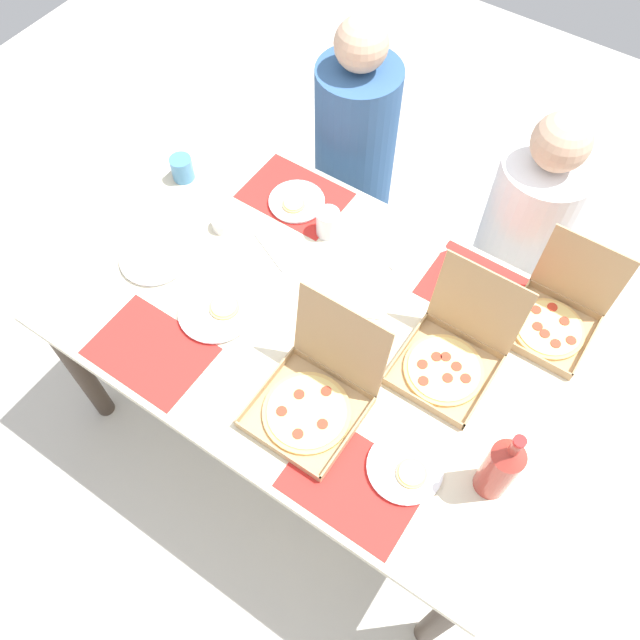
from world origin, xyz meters
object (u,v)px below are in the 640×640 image
Objects in this scene: plate_near_left at (296,202)px; soda_bottle at (501,468)px; pizza_box_edge_far at (556,316)px; plate_far_left at (217,311)px; plate_near_right at (406,468)px; cup_clear_left at (182,168)px; pizza_box_center at (314,397)px; diner_left_seat at (354,168)px; pizza_box_corner_right at (451,355)px; cup_spare at (328,223)px; diner_right_seat at (516,251)px; plate_far_right at (154,258)px; condiment_bowl at (223,224)px.

soda_bottle reaches higher than plate_near_left.
pizza_box_edge_far is 1.06m from plate_far_left.
cup_clear_left is at bearing 157.73° from plate_near_right.
diner_left_seat is at bearing 116.32° from pizza_box_center.
plate_near_right is 2.36× the size of cup_clear_left.
pizza_box_corner_right is at bearing -42.12° from diner_left_seat.
cup_spare is 0.78m from diner_right_seat.
plate_near_left is 1.15m from soda_bottle.
soda_bottle is 1.47m from diner_left_seat.
plate_near_left is at bearing 128.98° from pizza_box_center.
cup_clear_left is (-1.37, -0.16, -0.00)m from pizza_box_edge_far.
plate_near_right is 0.76m from plate_far_left.
soda_bottle is (0.96, -0.02, 0.12)m from plate_far_left.
plate_far_left is (-0.90, -0.56, -0.04)m from pizza_box_edge_far.
cup_clear_left is 0.73m from diner_left_seat.
pizza_box_center reaches higher than plate_far_right.
plate_far_left is 0.48m from cup_spare.
plate_near_left is 0.87× the size of plate_far_right.
condiment_bowl reaches higher than plate_near_right.
diner_right_seat is at bearing 78.05° from pizza_box_center.
diner_left_seat reaches higher than pizza_box_edge_far.
diner_right_seat is at bearing 43.41° from plate_far_right.
pizza_box_edge_far is at bearing 6.89° from cup_clear_left.
pizza_box_edge_far is at bearing 77.75° from plate_near_right.
soda_bottle is at bearing -0.92° from plate_far_left.
pizza_box_center is 0.75m from plate_far_right.
plate_far_left is at bearing 171.75° from plate_near_right.
pizza_box_center is at bearing -172.25° from soda_bottle.
plate_near_right is 1.02m from plate_near_left.
plate_far_left is at bearing -103.05° from cup_spare.
plate_far_left is 0.61m from cup_clear_left.
pizza_box_center is at bearing -10.35° from plate_far_right.
soda_bottle is 1.49m from cup_clear_left.
diner_right_seat is at bearing 26.68° from cup_clear_left.
soda_bottle is (0.53, 0.07, 0.08)m from pizza_box_center.
plate_far_left is at bearing -160.04° from pizza_box_corner_right.
pizza_box_center is at bearing -30.41° from condiment_bowl.
cup_clear_left is at bearing -172.12° from cup_spare.
diner_left_seat is at bearing 157.82° from pizza_box_edge_far.
cup_spare is at bearing 76.95° from plate_far_left.
cup_spare is at bearing -138.39° from diner_right_seat.
cup_spare reaches higher than condiment_bowl.
plate_far_right is at bearing -157.08° from pizza_box_edge_far.
condiment_bowl is 0.06× the size of diner_left_seat.
diner_right_seat reaches higher than pizza_box_edge_far.
diner_left_seat is (-0.08, 0.95, -0.21)m from plate_far_left.
pizza_box_edge_far reaches higher than plate_near_right.
plate_near_right is 0.93× the size of plate_far_right.
pizza_box_center is 0.78m from plate_near_left.
diner_left_seat is at bearing 111.56° from cup_spare.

